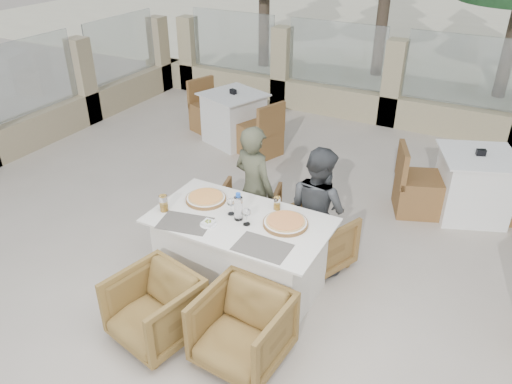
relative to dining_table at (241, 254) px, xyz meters
The scene contains 23 objects.
ground 0.40m from the dining_table, ahead, with size 80.00×80.00×0.00m, color #BAAE9F.
sand_patch 14.00m from the dining_table, 89.60° to the left, with size 30.00×16.00×0.01m, color #FAF3CC.
perimeter_wall_far 4.81m from the dining_table, 88.82° to the left, with size 10.00×0.34×1.60m, color tan, non-canonical shape.
perimeter_wall_left 4.67m from the dining_table, 161.29° to the left, with size 0.34×7.00×1.60m, color tan, non-canonical shape.
dining_table is the anchor object (origin of this frame).
placemat_near_left 0.62m from the dining_table, 144.67° to the right, with size 0.45×0.30×0.00m, color #59534C.
placemat_near_right 0.60m from the dining_table, 36.76° to the right, with size 0.45×0.30×0.00m, color #615A53.
pizza_left 0.62m from the dining_table, 163.13° to the left, with size 0.38×0.38×0.05m, color orange.
pizza_right 0.58m from the dining_table, 16.03° to the left, with size 0.39×0.39×0.05m, color #D84E1D.
water_bottle 0.52m from the dining_table, behind, with size 0.08×0.08×0.27m, color silver.
wine_glass_centre 0.49m from the dining_table, 160.34° to the left, with size 0.08×0.08×0.18m, color silver, non-canonical shape.
wine_glass_near 0.49m from the dining_table, 24.56° to the right, with size 0.08×0.08×0.18m, color silver, non-canonical shape.
beer_glass_left 0.85m from the dining_table, 163.85° to the right, with size 0.08×0.08×0.15m, color orange.
beer_glass_right 0.59m from the dining_table, 56.11° to the left, with size 0.06×0.06×0.13m, color gold.
olive_dish 0.50m from the dining_table, 134.28° to the right, with size 0.11×0.11×0.04m, color white, non-canonical shape.
armchair_far_left 0.87m from the dining_table, 114.49° to the left, with size 0.62×0.64×0.58m, color brown.
armchair_far_right 0.81m from the dining_table, 54.74° to the left, with size 0.65×0.67×0.61m, color olive.
armchair_near_left 0.94m from the dining_table, 109.44° to the right, with size 0.64×0.66×0.60m, color olive.
armchair_near_right 0.87m from the dining_table, 59.35° to the right, with size 0.66×0.67×0.61m, color olive.
diner_left 0.78m from the dining_table, 108.45° to the left, with size 0.50×0.33×1.37m, color #4B4E38.
diner_right 0.86m from the dining_table, 54.87° to the left, with size 0.63×0.49×1.30m, color #3B3E40.
bg_table_a 3.44m from the dining_table, 121.61° to the left, with size 1.64×0.82×0.77m, color silver, non-canonical shape.
bg_table_b 2.96m from the dining_table, 54.80° to the left, with size 1.64×0.82×0.77m, color white, non-canonical shape.
Camera 1 is at (1.79, -3.19, 3.17)m, focal length 35.00 mm.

